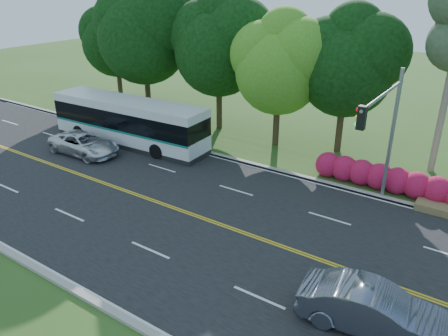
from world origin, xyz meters
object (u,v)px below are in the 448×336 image
Objects in this scene: transit_bus at (129,122)px; suv at (84,144)px; sedan at (374,310)px; traffic_signal at (385,124)px.

transit_bus reaches higher than suv.
transit_bus is 2.45× the size of sedan.
suv is at bearing 68.56° from sedan.
traffic_signal is at bearing -82.42° from suv.
traffic_signal is at bearing 9.20° from sedan.
suv is at bearing -112.33° from transit_bus.
traffic_signal is at bearing -3.06° from transit_bus.
traffic_signal is 17.57m from transit_bus.
transit_bus is at bearing 59.65° from sedan.
suv is (-20.87, 5.17, -0.11)m from sedan.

